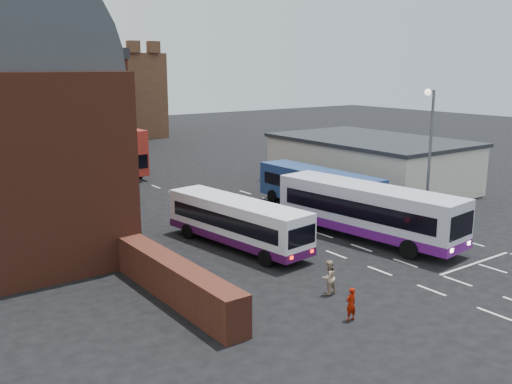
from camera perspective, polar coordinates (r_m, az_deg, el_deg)
ground at (r=30.63m, az=11.14°, el=-7.32°), size 180.00×180.00×0.00m
forecourt_wall at (r=25.90m, az=-8.00°, el=-8.82°), size 1.20×10.00×1.80m
cream_building at (r=50.03m, az=11.31°, el=2.94°), size 10.40×16.40×4.25m
brick_terrace at (r=67.37m, az=-22.90°, el=7.49°), size 22.00×10.00×11.00m
castle_keep at (r=89.79m, az=-18.42°, el=9.17°), size 22.00×22.00×12.00m
bus_white_outbound at (r=32.81m, az=-1.93°, el=-2.77°), size 3.53×10.29×2.75m
bus_white_inbound at (r=34.82m, az=11.07°, el=-1.57°), size 4.23×12.25×3.27m
bus_blue at (r=41.45m, az=6.29°, el=0.55°), size 2.89×10.77×2.92m
bus_red_double at (r=56.94m, az=-14.36°, el=4.24°), size 2.92×11.53×4.61m
street_lamp at (r=37.46m, az=16.94°, el=4.48°), size 1.69×0.91×8.92m
pedestrian_red at (r=24.16m, az=9.47°, el=-10.98°), size 0.53×0.36×1.42m
pedestrian_beige at (r=26.54m, az=7.26°, el=-8.47°), size 0.81×0.64×1.62m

